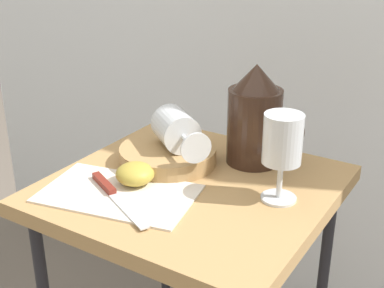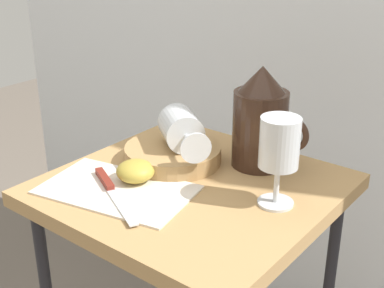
% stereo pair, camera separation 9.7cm
% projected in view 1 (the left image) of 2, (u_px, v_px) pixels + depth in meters
% --- Properties ---
extents(table, '(0.51, 0.49, 0.72)m').
position_uv_depth(table, '(192.00, 218.00, 1.03)').
color(table, '#AD8451').
rests_on(table, ground_plane).
extents(linen_napkin, '(0.30, 0.22, 0.00)m').
position_uv_depth(linen_napkin, '(119.00, 193.00, 0.96)').
color(linen_napkin, silver).
rests_on(linen_napkin, table).
extents(basket_tray, '(0.20, 0.20, 0.03)m').
position_uv_depth(basket_tray, '(168.00, 155.00, 1.07)').
color(basket_tray, '#AD8451').
rests_on(basket_tray, table).
extents(pitcher, '(0.16, 0.11, 0.21)m').
position_uv_depth(pitcher, '(255.00, 124.00, 1.05)').
color(pitcher, '#382319').
rests_on(pitcher, table).
extents(wine_glass_upright, '(0.07, 0.07, 0.16)m').
position_uv_depth(wine_glass_upright, '(282.00, 144.00, 0.90)').
color(wine_glass_upright, silver).
rests_on(wine_glass_upright, table).
extents(wine_glass_tipped_near, '(0.16, 0.15, 0.08)m').
position_uv_depth(wine_glass_tipped_near, '(176.00, 130.00, 1.05)').
color(wine_glass_tipped_near, silver).
rests_on(wine_glass_tipped_near, basket_tray).
extents(apple_half_left, '(0.07, 0.07, 0.04)m').
position_uv_depth(apple_half_left, '(135.00, 174.00, 0.98)').
color(apple_half_left, '#B29938').
rests_on(apple_half_left, linen_napkin).
extents(apple_half_right, '(0.07, 0.07, 0.04)m').
position_uv_depth(apple_half_right, '(135.00, 174.00, 0.98)').
color(apple_half_right, '#B29938').
rests_on(apple_half_right, linen_napkin).
extents(knife, '(0.20, 0.11, 0.01)m').
position_uv_depth(knife, '(111.00, 191.00, 0.95)').
color(knife, silver).
rests_on(knife, linen_napkin).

